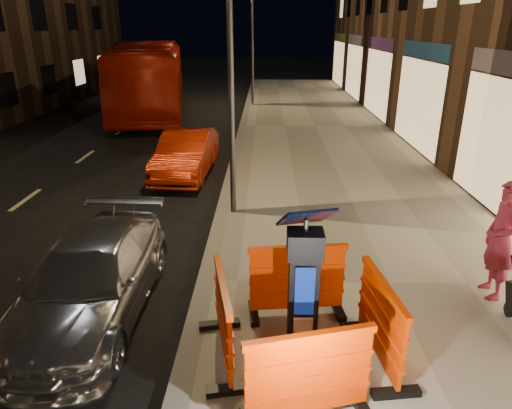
{
  "coord_description": "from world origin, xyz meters",
  "views": [
    {
      "loc": [
        0.96,
        -6.46,
        4.03
      ],
      "look_at": [
        0.8,
        1.0,
        1.1
      ],
      "focal_mm": 32.0,
      "sensor_mm": 36.0,
      "label": 1
    }
  ],
  "objects_px": {
    "barrier_front": "(309,378)",
    "barrier_kerbside": "(224,320)",
    "barrier_bldgside": "(381,322)",
    "car_red": "(187,175)",
    "bus_doubledecker": "(154,112)",
    "parking_kiosk": "(303,291)",
    "car_silver": "(96,313)",
    "man": "(501,240)",
    "barrier_back": "(297,281)"
  },
  "relations": [
    {
      "from": "barrier_bldgside",
      "to": "car_silver",
      "type": "relative_size",
      "value": 0.35
    },
    {
      "from": "car_red",
      "to": "bus_doubledecker",
      "type": "distance_m",
      "value": 10.73
    },
    {
      "from": "barrier_kerbside",
      "to": "barrier_front",
      "type": "bearing_deg",
      "value": -146.45
    },
    {
      "from": "barrier_bldgside",
      "to": "car_red",
      "type": "relative_size",
      "value": 0.37
    },
    {
      "from": "parking_kiosk",
      "to": "man",
      "type": "bearing_deg",
      "value": 17.24
    },
    {
      "from": "barrier_front",
      "to": "man",
      "type": "xyz_separation_m",
      "value": [
        3.04,
        2.48,
        0.38
      ]
    },
    {
      "from": "barrier_bldgside",
      "to": "bus_doubledecker",
      "type": "xyz_separation_m",
      "value": [
        -7.02,
        18.13,
        -0.69
      ]
    },
    {
      "from": "barrier_front",
      "to": "barrier_kerbside",
      "type": "bearing_deg",
      "value": 120.55
    },
    {
      "from": "barrier_back",
      "to": "bus_doubledecker",
      "type": "relative_size",
      "value": 0.12
    },
    {
      "from": "parking_kiosk",
      "to": "car_silver",
      "type": "relative_size",
      "value": 0.48
    },
    {
      "from": "car_silver",
      "to": "barrier_back",
      "type": "bearing_deg",
      "value": -2.83
    },
    {
      "from": "barrier_front",
      "to": "bus_doubledecker",
      "type": "bearing_deg",
      "value": 93.2
    },
    {
      "from": "barrier_front",
      "to": "car_silver",
      "type": "relative_size",
      "value": 0.35
    },
    {
      "from": "car_red",
      "to": "parking_kiosk",
      "type": "bearing_deg",
      "value": -68.4
    },
    {
      "from": "barrier_front",
      "to": "barrier_back",
      "type": "xyz_separation_m",
      "value": [
        0.0,
        1.9,
        0.0
      ]
    },
    {
      "from": "parking_kiosk",
      "to": "bus_doubledecker",
      "type": "bearing_deg",
      "value": 99.06
    },
    {
      "from": "barrier_bldgside",
      "to": "car_red",
      "type": "xyz_separation_m",
      "value": [
        -3.67,
        7.94,
        -0.69
      ]
    },
    {
      "from": "barrier_kerbside",
      "to": "car_red",
      "type": "distance_m",
      "value": 8.17
    },
    {
      "from": "barrier_front",
      "to": "car_red",
      "type": "distance_m",
      "value": 9.33
    },
    {
      "from": "car_silver",
      "to": "car_red",
      "type": "height_order",
      "value": "car_red"
    },
    {
      "from": "parking_kiosk",
      "to": "barrier_back",
      "type": "relative_size",
      "value": 1.4
    },
    {
      "from": "parking_kiosk",
      "to": "barrier_kerbside",
      "type": "relative_size",
      "value": 1.4
    },
    {
      "from": "barrier_front",
      "to": "parking_kiosk",
      "type": "bearing_deg",
      "value": 75.55
    },
    {
      "from": "bus_doubledecker",
      "to": "car_red",
      "type": "bearing_deg",
      "value": -81.33
    },
    {
      "from": "bus_doubledecker",
      "to": "man",
      "type": "xyz_separation_m",
      "value": [
        9.11,
        -16.61,
        1.08
      ]
    },
    {
      "from": "barrier_bldgside",
      "to": "barrier_front",
      "type": "bearing_deg",
      "value": 127.55
    },
    {
      "from": "barrier_kerbside",
      "to": "man",
      "type": "relative_size",
      "value": 0.75
    },
    {
      "from": "barrier_front",
      "to": "car_silver",
      "type": "bearing_deg",
      "value": 131.07
    },
    {
      "from": "man",
      "to": "barrier_back",
      "type": "bearing_deg",
      "value": -76.93
    },
    {
      "from": "barrier_back",
      "to": "man",
      "type": "distance_m",
      "value": 3.12
    },
    {
      "from": "barrier_front",
      "to": "bus_doubledecker",
      "type": "distance_m",
      "value": 20.04
    },
    {
      "from": "barrier_back",
      "to": "barrier_bldgside",
      "type": "xyz_separation_m",
      "value": [
        0.95,
        -0.95,
        0.0
      ]
    },
    {
      "from": "barrier_front",
      "to": "man",
      "type": "distance_m",
      "value": 3.94
    },
    {
      "from": "car_silver",
      "to": "man",
      "type": "distance_m",
      "value": 6.15
    },
    {
      "from": "barrier_front",
      "to": "barrier_back",
      "type": "bearing_deg",
      "value": 75.55
    },
    {
      "from": "barrier_bldgside",
      "to": "man",
      "type": "height_order",
      "value": "man"
    },
    {
      "from": "bus_doubledecker",
      "to": "parking_kiosk",
      "type": "bearing_deg",
      "value": -81.0
    },
    {
      "from": "man",
      "to": "parking_kiosk",
      "type": "bearing_deg",
      "value": -61.01
    },
    {
      "from": "barrier_front",
      "to": "barrier_kerbside",
      "type": "relative_size",
      "value": 1.0
    },
    {
      "from": "car_silver",
      "to": "barrier_kerbside",
      "type": "bearing_deg",
      "value": -28.19
    },
    {
      "from": "car_red",
      "to": "man",
      "type": "bearing_deg",
      "value": -45.39
    },
    {
      "from": "parking_kiosk",
      "to": "barrier_back",
      "type": "height_order",
      "value": "parking_kiosk"
    },
    {
      "from": "car_red",
      "to": "bus_doubledecker",
      "type": "height_order",
      "value": "bus_doubledecker"
    },
    {
      "from": "barrier_bldgside",
      "to": "car_silver",
      "type": "bearing_deg",
      "value": 66.84
    },
    {
      "from": "parking_kiosk",
      "to": "man",
      "type": "relative_size",
      "value": 1.05
    },
    {
      "from": "car_silver",
      "to": "bus_doubledecker",
      "type": "height_order",
      "value": "bus_doubledecker"
    },
    {
      "from": "barrier_front",
      "to": "barrier_bldgside",
      "type": "height_order",
      "value": "same"
    },
    {
      "from": "parking_kiosk",
      "to": "barrier_bldgside",
      "type": "height_order",
      "value": "parking_kiosk"
    },
    {
      "from": "car_red",
      "to": "man",
      "type": "relative_size",
      "value": 2.05
    },
    {
      "from": "barrier_back",
      "to": "car_red",
      "type": "height_order",
      "value": "barrier_back"
    }
  ]
}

